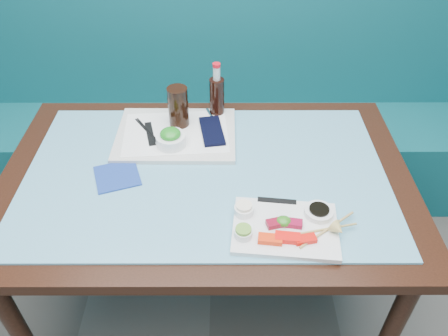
{
  "coord_description": "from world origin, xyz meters",
  "views": [
    {
      "loc": [
        0.06,
        0.33,
        1.74
      ],
      "look_at": [
        0.06,
        1.42,
        0.8
      ],
      "focal_mm": 35.0,
      "sensor_mm": 36.0,
      "label": 1
    }
  ],
  "objects_px": {
    "sashimi_plate": "(285,228)",
    "blue_napkin": "(117,176)",
    "booth_bench": "(212,123)",
    "seaweed_bowl": "(171,140)",
    "cola_glass": "(178,107)",
    "cola_bottle_body": "(217,98)",
    "dining_table": "(206,191)",
    "serving_tray": "(176,134)"
  },
  "relations": [
    {
      "from": "booth_bench",
      "to": "sashimi_plate",
      "type": "height_order",
      "value": "booth_bench"
    },
    {
      "from": "cola_glass",
      "to": "cola_bottle_body",
      "type": "height_order",
      "value": "cola_glass"
    },
    {
      "from": "serving_tray",
      "to": "cola_bottle_body",
      "type": "xyz_separation_m",
      "value": [
        0.15,
        0.14,
        0.07
      ]
    },
    {
      "from": "sashimi_plate",
      "to": "cola_bottle_body",
      "type": "relative_size",
      "value": 1.88
    },
    {
      "from": "dining_table",
      "to": "serving_tray",
      "type": "distance_m",
      "value": 0.26
    },
    {
      "from": "booth_bench",
      "to": "cola_glass",
      "type": "xyz_separation_m",
      "value": [
        -0.11,
        -0.58,
        0.48
      ]
    },
    {
      "from": "sashimi_plate",
      "to": "cola_glass",
      "type": "bearing_deg",
      "value": 129.5
    },
    {
      "from": "seaweed_bowl",
      "to": "blue_napkin",
      "type": "xyz_separation_m",
      "value": [
        -0.17,
        -0.15,
        -0.04
      ]
    },
    {
      "from": "seaweed_bowl",
      "to": "blue_napkin",
      "type": "distance_m",
      "value": 0.23
    },
    {
      "from": "dining_table",
      "to": "cola_glass",
      "type": "xyz_separation_m",
      "value": [
        -0.11,
        0.26,
        0.19
      ]
    },
    {
      "from": "serving_tray",
      "to": "cola_glass",
      "type": "relative_size",
      "value": 2.82
    },
    {
      "from": "cola_bottle_body",
      "to": "blue_napkin",
      "type": "bearing_deg",
      "value": -132.46
    },
    {
      "from": "serving_tray",
      "to": "cola_glass",
      "type": "distance_m",
      "value": 0.1
    },
    {
      "from": "serving_tray",
      "to": "cola_glass",
      "type": "xyz_separation_m",
      "value": [
        0.01,
        0.05,
        0.09
      ]
    },
    {
      "from": "cola_glass",
      "to": "cola_bottle_body",
      "type": "distance_m",
      "value": 0.17
    },
    {
      "from": "blue_napkin",
      "to": "booth_bench",
      "type": "bearing_deg",
      "value": 70.96
    },
    {
      "from": "booth_bench",
      "to": "serving_tray",
      "type": "relative_size",
      "value": 6.81
    },
    {
      "from": "cola_glass",
      "to": "serving_tray",
      "type": "bearing_deg",
      "value": -100.3
    },
    {
      "from": "sashimi_plate",
      "to": "blue_napkin",
      "type": "height_order",
      "value": "sashimi_plate"
    },
    {
      "from": "seaweed_bowl",
      "to": "cola_glass",
      "type": "distance_m",
      "value": 0.14
    },
    {
      "from": "blue_napkin",
      "to": "dining_table",
      "type": "bearing_deg",
      "value": 4.26
    },
    {
      "from": "cola_bottle_body",
      "to": "blue_napkin",
      "type": "height_order",
      "value": "cola_bottle_body"
    },
    {
      "from": "dining_table",
      "to": "seaweed_bowl",
      "type": "distance_m",
      "value": 0.22
    },
    {
      "from": "sashimi_plate",
      "to": "cola_glass",
      "type": "relative_size",
      "value": 1.96
    },
    {
      "from": "sashimi_plate",
      "to": "serving_tray",
      "type": "distance_m",
      "value": 0.59
    },
    {
      "from": "booth_bench",
      "to": "serving_tray",
      "type": "xyz_separation_m",
      "value": [
        -0.12,
        -0.63,
        0.39
      ]
    },
    {
      "from": "seaweed_bowl",
      "to": "cola_bottle_body",
      "type": "distance_m",
      "value": 0.27
    },
    {
      "from": "dining_table",
      "to": "cola_bottle_body",
      "type": "relative_size",
      "value": 8.59
    },
    {
      "from": "cola_glass",
      "to": "booth_bench",
      "type": "bearing_deg",
      "value": 79.52
    },
    {
      "from": "seaweed_bowl",
      "to": "serving_tray",
      "type": "bearing_deg",
      "value": 82.41
    },
    {
      "from": "booth_bench",
      "to": "blue_napkin",
      "type": "distance_m",
      "value": 0.99
    },
    {
      "from": "dining_table",
      "to": "blue_napkin",
      "type": "bearing_deg",
      "value": -175.74
    },
    {
      "from": "serving_tray",
      "to": "seaweed_bowl",
      "type": "distance_m",
      "value": 0.08
    },
    {
      "from": "cola_bottle_body",
      "to": "dining_table",
      "type": "bearing_deg",
      "value": -95.93
    },
    {
      "from": "sashimi_plate",
      "to": "blue_napkin",
      "type": "distance_m",
      "value": 0.59
    },
    {
      "from": "sashimi_plate",
      "to": "cola_bottle_body",
      "type": "bearing_deg",
      "value": 114.55
    },
    {
      "from": "booth_bench",
      "to": "seaweed_bowl",
      "type": "distance_m",
      "value": 0.83
    },
    {
      "from": "cola_bottle_body",
      "to": "blue_napkin",
      "type": "xyz_separation_m",
      "value": [
        -0.33,
        -0.36,
        -0.08
      ]
    },
    {
      "from": "dining_table",
      "to": "seaweed_bowl",
      "type": "height_order",
      "value": "seaweed_bowl"
    },
    {
      "from": "blue_napkin",
      "to": "serving_tray",
      "type": "bearing_deg",
      "value": 51.56
    },
    {
      "from": "serving_tray",
      "to": "cola_glass",
      "type": "height_order",
      "value": "cola_glass"
    },
    {
      "from": "booth_bench",
      "to": "cola_bottle_body",
      "type": "bearing_deg",
      "value": -85.93
    }
  ]
}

